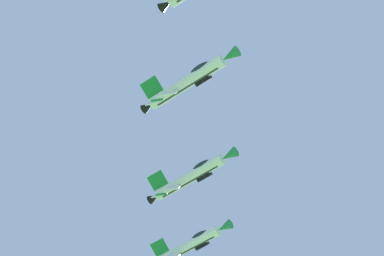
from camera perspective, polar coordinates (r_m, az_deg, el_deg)
name	(u,v)px	position (r m, az deg, el deg)	size (l,w,h in m)	color
fighter_jet_left_wing	(189,81)	(118.67, -0.22, 2.98)	(13.36, 11.19, 8.42)	silver
fighter_jet_right_wing	(191,177)	(129.95, -0.06, -3.12)	(13.29, 11.19, 8.10)	silver
fighter_jet_left_outer	(190,245)	(144.00, -0.13, -7.47)	(13.27, 11.19, 7.97)	silver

